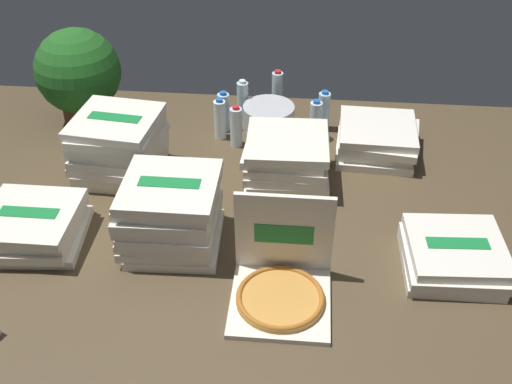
# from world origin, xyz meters

# --- Properties ---
(ground_plane) EXTENTS (3.20, 2.40, 0.02)m
(ground_plane) POSITION_xyz_m (0.00, 0.00, -0.01)
(ground_plane) COLOR #4C3D28
(open_pizza_box) EXTENTS (0.36, 0.37, 0.38)m
(open_pizza_box) POSITION_xyz_m (0.19, -0.35, 0.07)
(open_pizza_box) COLOR silver
(open_pizza_box) RESTS_ON ground_plane
(pizza_stack_right_far) EXTENTS (0.39, 0.39, 0.23)m
(pizza_stack_right_far) POSITION_xyz_m (0.17, 0.40, 0.11)
(pizza_stack_right_far) COLOR silver
(pizza_stack_right_far) RESTS_ON ground_plane
(pizza_stack_left_near) EXTENTS (0.41, 0.41, 0.15)m
(pizza_stack_left_near) POSITION_xyz_m (-0.82, -0.13, 0.08)
(pizza_stack_left_near) COLOR silver
(pizza_stack_left_near) RESTS_ON ground_plane
(pizza_stack_center_near) EXTENTS (0.41, 0.42, 0.31)m
(pizza_stack_center_near) POSITION_xyz_m (-0.60, 0.38, 0.15)
(pizza_stack_center_near) COLOR silver
(pizza_stack_center_near) RESTS_ON ground_plane
(pizza_stack_left_far) EXTENTS (0.42, 0.42, 0.15)m
(pizza_stack_left_far) POSITION_xyz_m (0.60, 0.67, 0.08)
(pizza_stack_left_far) COLOR silver
(pizza_stack_left_far) RESTS_ON ground_plane
(pizza_stack_right_near) EXTENTS (0.39, 0.39, 0.12)m
(pizza_stack_right_near) POSITION_xyz_m (0.84, -0.13, 0.06)
(pizza_stack_right_near) COLOR silver
(pizza_stack_right_near) RESTS_ON ground_plane
(pizza_stack_right_mid) EXTENTS (0.40, 0.39, 0.31)m
(pizza_stack_right_mid) POSITION_xyz_m (-0.27, -0.09, 0.15)
(pizza_stack_right_mid) COLOR silver
(pizza_stack_right_mid) RESTS_ON ground_plane
(ice_bucket) EXTENTS (0.27, 0.27, 0.13)m
(ice_bucket) POSITION_xyz_m (0.05, 0.86, 0.06)
(ice_bucket) COLOR #B7BABF
(ice_bucket) RESTS_ON ground_plane
(water_bottle_0) EXTENTS (0.06, 0.06, 0.22)m
(water_bottle_0) POSITION_xyz_m (-0.09, 0.68, 0.10)
(water_bottle_0) COLOR silver
(water_bottle_0) RESTS_ON ground_plane
(water_bottle_1) EXTENTS (0.06, 0.06, 0.22)m
(water_bottle_1) POSITION_xyz_m (0.30, 0.77, 0.10)
(water_bottle_1) COLOR silver
(water_bottle_1) RESTS_ON ground_plane
(water_bottle_2) EXTENTS (0.06, 0.06, 0.22)m
(water_bottle_2) POSITION_xyz_m (-0.18, 0.82, 0.10)
(water_bottle_2) COLOR silver
(water_bottle_2) RESTS_ON ground_plane
(water_bottle_3) EXTENTS (0.06, 0.06, 0.22)m
(water_bottle_3) POSITION_xyz_m (-0.09, 0.96, 0.10)
(water_bottle_3) COLOR silver
(water_bottle_3) RESTS_ON ground_plane
(water_bottle_4) EXTENTS (0.06, 0.06, 0.22)m
(water_bottle_4) POSITION_xyz_m (0.08, 1.09, 0.10)
(water_bottle_4) COLOR silver
(water_bottle_4) RESTS_ON ground_plane
(water_bottle_5) EXTENTS (0.06, 0.06, 0.22)m
(water_bottle_5) POSITION_xyz_m (0.34, 0.87, 0.10)
(water_bottle_5) COLOR silver
(water_bottle_5) RESTS_ON ground_plane
(water_bottle_6) EXTENTS (0.06, 0.06, 0.22)m
(water_bottle_6) POSITION_xyz_m (-0.18, 0.74, 0.10)
(water_bottle_6) COLOR white
(water_bottle_6) RESTS_ON ground_plane
(potted_plant) EXTENTS (0.43, 0.43, 0.52)m
(potted_plant) POSITION_xyz_m (-0.91, 0.82, 0.29)
(potted_plant) COLOR #513323
(potted_plant) RESTS_ON ground_plane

